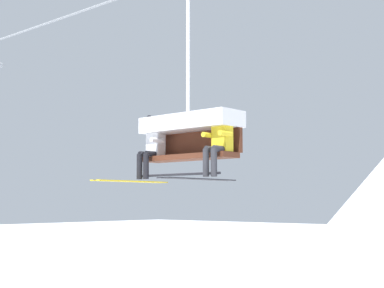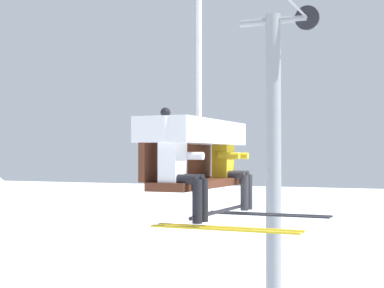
# 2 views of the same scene
# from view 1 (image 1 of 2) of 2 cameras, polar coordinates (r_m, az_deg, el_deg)

# --- Properties ---
(chairlift_chair) EXTENTS (2.08, 0.74, 3.91)m
(chairlift_chair) POSITION_cam_1_polar(r_m,az_deg,el_deg) (10.94, -0.13, 1.52)
(chairlift_chair) COLOR #512819
(skier_white) EXTENTS (0.48, 1.70, 1.34)m
(skier_white) POSITION_cam_1_polar(r_m,az_deg,el_deg) (11.33, -3.99, -0.29)
(skier_white) COLOR silver
(skier_yellow) EXTENTS (0.46, 1.70, 1.23)m
(skier_yellow) POSITION_cam_1_polar(r_m,az_deg,el_deg) (10.21, 2.51, 0.17)
(skier_yellow) COLOR yellow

